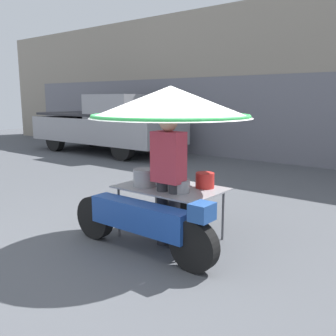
# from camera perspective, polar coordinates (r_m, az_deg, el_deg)

# --- Properties ---
(ground_plane) EXTENTS (36.00, 36.00, 0.00)m
(ground_plane) POSITION_cam_1_polar(r_m,az_deg,el_deg) (4.56, -4.00, -12.15)
(ground_plane) COLOR #4C4F54
(shopfront_building) EXTENTS (28.00, 2.06, 4.43)m
(shopfront_building) POSITION_cam_1_polar(r_m,az_deg,el_deg) (11.27, 24.25, 11.88)
(shopfront_building) COLOR gray
(shopfront_building) RESTS_ON ground
(vendor_motorcycle_cart) EXTENTS (2.07, 1.97, 1.91)m
(vendor_motorcycle_cart) POSITION_cam_1_polar(r_m,az_deg,el_deg) (4.51, 0.01, 7.32)
(vendor_motorcycle_cart) COLOR black
(vendor_motorcycle_cart) RESTS_ON ground
(vendor_person) EXTENTS (0.38, 0.22, 1.60)m
(vendor_person) POSITION_cam_1_polar(r_m,az_deg,el_deg) (4.38, 0.07, -0.83)
(vendor_person) COLOR #2D2D33
(vendor_person) RESTS_ON ground
(pickup_truck) EXTENTS (5.37, 1.96, 1.88)m
(pickup_truck) POSITION_cam_1_polar(r_m,az_deg,el_deg) (12.37, -9.05, 6.52)
(pickup_truck) COLOR black
(pickup_truck) RESTS_ON ground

